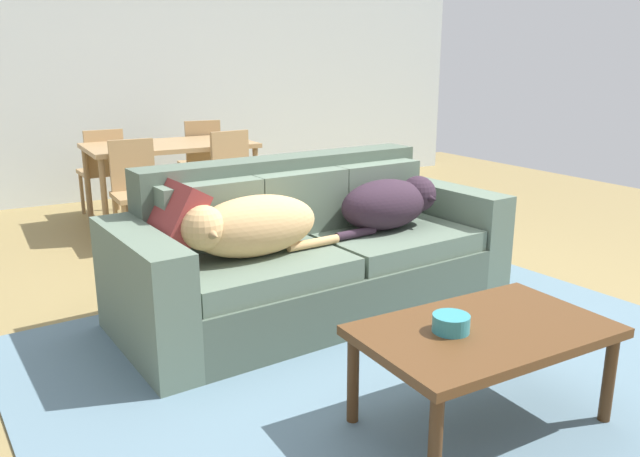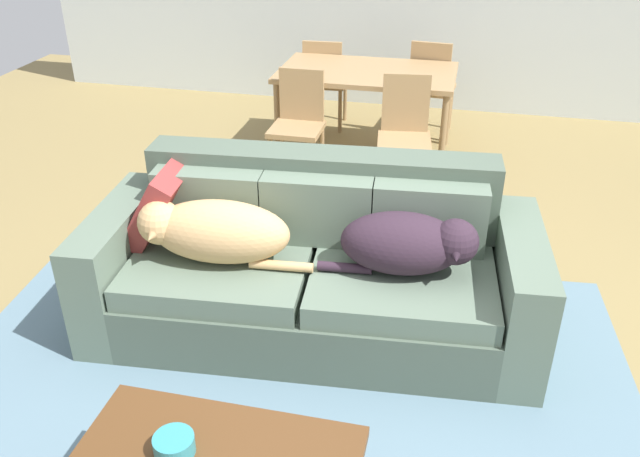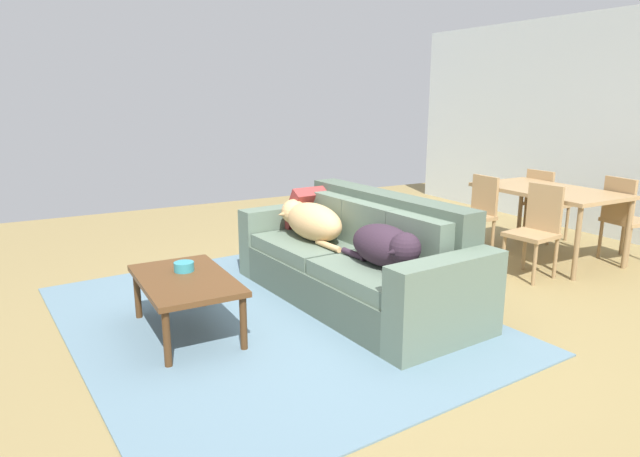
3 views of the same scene
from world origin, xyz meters
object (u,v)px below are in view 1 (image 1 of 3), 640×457
dog_on_right_cushion (390,203)px  dining_chair_near_right (237,178)px  coffee_table (484,338)px  couch (312,254)px  dining_chair_far_left (103,168)px  dining_chair_far_right (202,159)px  dog_on_left_cushion (249,226)px  bowl_on_coffee_table (451,323)px  throw_pillow_by_left_arm (169,223)px  dining_chair_near_left (137,188)px  dining_table (170,150)px

dog_on_right_cushion → dining_chair_near_right: bearing=92.4°
dog_on_right_cushion → coffee_table: 1.51m
couch → dining_chair_far_left: 3.09m
dining_chair_far_left → dining_chair_far_right: 0.99m
dog_on_left_cushion → bowl_on_coffee_table: (0.32, -1.25, -0.15)m
dog_on_right_cushion → dog_on_left_cushion: bearing=-178.3°
dog_on_right_cushion → throw_pillow_by_left_arm: 1.38m
coffee_table → bowl_on_coffee_table: (-0.15, 0.04, 0.08)m
dog_on_left_cushion → dog_on_right_cushion: size_ratio=1.17×
couch → dining_chair_near_left: (-0.58, 1.89, 0.14)m
couch → dog_on_right_cushion: size_ratio=3.09×
couch → dining_table: couch is taller
throw_pillow_by_left_arm → dining_chair_near_right: (1.14, 1.86, -0.16)m
dining_table → couch: bearing=-87.1°
dining_chair_near_left → dining_chair_far_right: size_ratio=0.96×
dog_on_right_cushion → dining_chair_near_right: (-0.24, 1.93, -0.13)m
dog_on_right_cushion → throw_pillow_by_left_arm: size_ratio=1.82×
dining_chair_far_left → dog_on_left_cushion: bearing=89.3°
couch → throw_pillow_by_left_arm: (-0.87, -0.02, 0.31)m
bowl_on_coffee_table → dining_chair_far_left: 4.49m
dining_chair_near_right → couch: bearing=-105.6°
dining_chair_near_left → dining_chair_far_right: (0.95, 1.15, 0.01)m
dining_chair_near_left → dining_chair_far_left: (-0.04, 1.13, 0.00)m
dining_table → dining_chair_far_right: dining_chair_far_right is taller
coffee_table → dining_table: size_ratio=0.70×
dog_on_left_cushion → throw_pillow_by_left_arm: throw_pillow_by_left_arm is taller
coffee_table → dining_chair_near_right: (0.29, 3.32, 0.10)m
throw_pillow_by_left_arm → couch: bearing=1.0°
dog_on_right_cushion → dining_chair_near_left: size_ratio=0.92×
dining_chair_far_right → dog_on_left_cushion: bearing=80.6°
dog_on_left_cushion → dining_table: dog_on_left_cushion is taller
coffee_table → dining_table: dining_table is taller
dog_on_left_cushion → coffee_table: dog_on_left_cushion is taller
bowl_on_coffee_table → dog_on_right_cushion: bearing=63.3°
bowl_on_coffee_table → dining_chair_far_left: size_ratio=0.17×
coffee_table → dining_chair_far_left: bearing=97.6°
bowl_on_coffee_table → dining_chair_near_right: bearing=82.3°
dining_chair_far_left → dog_on_right_cushion: bearing=107.0°
dog_on_right_cushion → dining_chair_near_right: 1.95m
dog_on_left_cushion → dining_chair_near_right: 2.18m
dining_table → dining_chair_far_right: 0.79m
couch → dining_chair_far_left: bearing=96.9°
dog_on_left_cushion → dining_table: 2.68m
dining_chair_near_right → dining_chair_near_left: bearing=169.3°
dining_chair_near_right → dining_chair_far_right: 1.20m
coffee_table → dining_chair_near_right: bearing=85.0°
couch → throw_pillow_by_left_arm: bearing=176.3°
bowl_on_coffee_table → dining_table: bearing=89.3°
couch → dining_chair_far_left: (-0.62, 3.03, 0.14)m
dining_table → dining_chair_near_left: bearing=-128.5°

